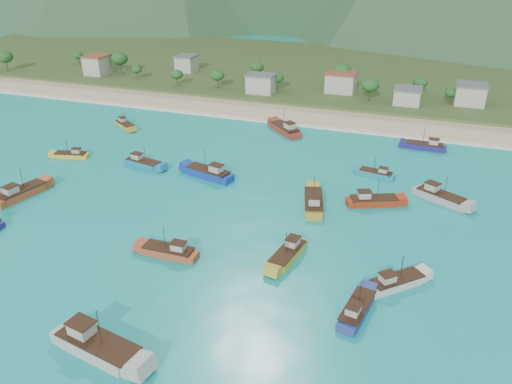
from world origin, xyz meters
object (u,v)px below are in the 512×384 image
(boat_3, at_px, (71,156))
(boat_19, at_px, (313,203))
(boat_24, at_px, (440,197))
(boat_16, at_px, (396,283))
(boat_2, at_px, (21,193))
(boat_10, at_px, (169,252))
(boat_26, at_px, (143,164))
(boat_23, at_px, (288,255))
(boat_22, at_px, (376,174))
(boat_14, at_px, (425,147))
(boat_12, at_px, (357,310))
(boat_13, at_px, (125,125))
(boat_11, at_px, (285,130))
(boat_18, at_px, (373,202))
(boat_1, at_px, (97,347))
(boat_15, at_px, (209,174))

(boat_3, xyz_separation_m, boat_19, (62.92, -5.41, 0.35))
(boat_24, bearing_deg, boat_16, 19.19)
(boat_24, bearing_deg, boat_2, -42.45)
(boat_2, relative_size, boat_10, 1.19)
(boat_19, relative_size, boat_26, 1.19)
(boat_2, height_order, boat_23, boat_2)
(boat_10, relative_size, boat_22, 1.17)
(boat_24, bearing_deg, boat_14, -142.81)
(boat_19, relative_size, boat_23, 1.18)
(boat_3, xyz_separation_m, boat_10, (44.02, -30.74, 0.15))
(boat_23, bearing_deg, boat_14, -98.38)
(boat_23, bearing_deg, boat_12, 151.47)
(boat_13, xyz_separation_m, boat_23, (63.34, -49.15, 0.11))
(boat_2, distance_m, boat_13, 46.00)
(boat_13, distance_m, boat_14, 83.61)
(boat_23, height_order, boat_24, boat_24)
(boat_19, distance_m, boat_26, 43.65)
(boat_12, distance_m, boat_13, 97.01)
(boat_11, height_order, boat_18, boat_11)
(boat_23, bearing_deg, boat_10, 26.74)
(boat_2, distance_m, boat_14, 96.99)
(boat_13, relative_size, boat_24, 0.79)
(boat_19, distance_m, boat_22, 21.98)
(boat_1, height_order, boat_3, boat_1)
(boat_19, bearing_deg, boat_18, 8.77)
(boat_13, bearing_deg, boat_10, 72.93)
(boat_10, bearing_deg, boat_16, -84.48)
(boat_3, relative_size, boat_14, 0.87)
(boat_11, distance_m, boat_13, 46.43)
(boat_1, height_order, boat_24, boat_1)
(boat_3, distance_m, boat_19, 63.16)
(boat_22, bearing_deg, boat_18, -164.67)
(boat_26, bearing_deg, boat_18, 98.70)
(boat_12, height_order, boat_23, boat_23)
(boat_3, distance_m, boat_22, 74.33)
(boat_26, bearing_deg, boat_1, 35.99)
(boat_1, xyz_separation_m, boat_14, (36.65, 89.36, -0.32))
(boat_2, distance_m, boat_15, 39.73)
(boat_1, distance_m, boat_22, 73.21)
(boat_12, distance_m, boat_15, 53.34)
(boat_13, height_order, boat_19, boat_19)
(boat_22, bearing_deg, boat_2, 128.29)
(boat_15, relative_size, boat_23, 1.18)
(boat_12, relative_size, boat_15, 0.81)
(boat_10, relative_size, boat_14, 0.97)
(boat_14, xyz_separation_m, boat_15, (-45.65, -34.62, 0.18))
(boat_1, bearing_deg, boat_26, -144.19)
(boat_3, height_order, boat_24, boat_24)
(boat_3, xyz_separation_m, boat_26, (19.78, 1.23, 0.16))
(boat_2, distance_m, boat_22, 77.46)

